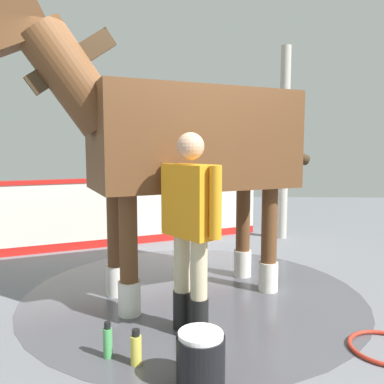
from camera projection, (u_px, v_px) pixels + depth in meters
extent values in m
cube|color=slate|center=(194.00, 295.00, 4.01)|extent=(16.00, 16.00, 0.02)
cylinder|color=#4C4C54|center=(193.00, 293.00, 4.05)|extent=(3.39, 3.39, 0.00)
cube|color=silver|center=(134.00, 213.00, 6.06)|extent=(1.91, 3.87, 0.97)
cube|color=red|center=(133.00, 179.00, 6.00)|extent=(1.94, 3.88, 0.06)
cube|color=red|center=(134.00, 240.00, 6.11)|extent=(1.92, 3.88, 0.12)
cylinder|color=#B7B2A8|center=(284.00, 144.00, 6.35)|extent=(0.16, 0.16, 3.07)
cube|color=brown|center=(193.00, 140.00, 3.87)|extent=(1.69, 2.15, 0.94)
cylinder|color=brown|center=(129.00, 255.00, 3.46)|extent=(0.16, 0.16, 1.09)
cylinder|color=silver|center=(129.00, 298.00, 3.50)|extent=(0.20, 0.20, 0.30)
cylinder|color=brown|center=(115.00, 242.00, 3.93)|extent=(0.16, 0.16, 1.09)
cylinder|color=silver|center=(116.00, 280.00, 3.97)|extent=(0.20, 0.20, 0.30)
cylinder|color=brown|center=(269.00, 239.00, 4.05)|extent=(0.16, 0.16, 1.09)
cylinder|color=silver|center=(268.00, 276.00, 4.09)|extent=(0.20, 0.20, 0.30)
cylinder|color=brown|center=(243.00, 230.00, 4.52)|extent=(0.16, 0.16, 1.09)
cylinder|color=silver|center=(242.00, 263.00, 4.56)|extent=(0.20, 0.20, 0.30)
cylinder|color=brown|center=(72.00, 78.00, 3.36)|extent=(0.76, 0.97, 0.99)
cube|color=#382819|center=(72.00, 61.00, 3.35)|extent=(0.39, 0.72, 0.61)
cube|color=brown|center=(7.00, 25.00, 3.13)|extent=(0.54, 0.71, 0.56)
cylinder|color=#382819|center=(283.00, 150.00, 4.31)|extent=(0.41, 0.68, 0.35)
cylinder|color=black|center=(182.00, 310.00, 3.24)|extent=(0.15, 0.15, 0.32)
cylinder|color=#C6B793|center=(182.00, 263.00, 3.19)|extent=(0.13, 0.13, 0.48)
cylinder|color=black|center=(199.00, 318.00, 3.08)|extent=(0.15, 0.15, 0.32)
cylinder|color=#C6B793|center=(199.00, 269.00, 3.04)|extent=(0.13, 0.13, 0.48)
cube|color=orange|center=(190.00, 201.00, 3.06)|extent=(0.49, 0.48, 0.56)
cylinder|color=orange|center=(168.00, 195.00, 3.27)|extent=(0.09, 0.09, 0.53)
cylinder|color=orange|center=(216.00, 203.00, 2.84)|extent=(0.09, 0.09, 0.53)
sphere|color=tan|center=(190.00, 146.00, 3.01)|extent=(0.21, 0.21, 0.21)
cylinder|color=black|center=(201.00, 361.00, 2.45)|extent=(0.31, 0.31, 0.32)
cylinder|color=white|center=(201.00, 335.00, 2.43)|extent=(0.28, 0.28, 0.03)
cylinder|color=#D8CC4C|center=(136.00, 350.00, 2.70)|extent=(0.08, 0.08, 0.21)
cylinder|color=black|center=(136.00, 333.00, 2.69)|extent=(0.05, 0.05, 0.05)
cylinder|color=#4CA559|center=(108.00, 343.00, 2.79)|extent=(0.06, 0.06, 0.21)
cylinder|color=black|center=(107.00, 325.00, 2.77)|extent=(0.05, 0.05, 0.05)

